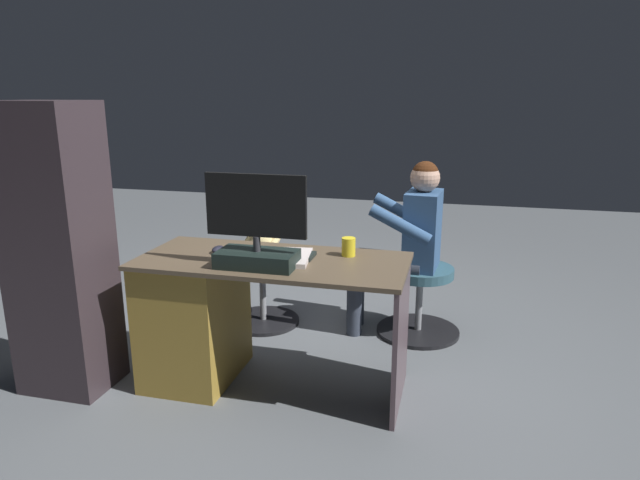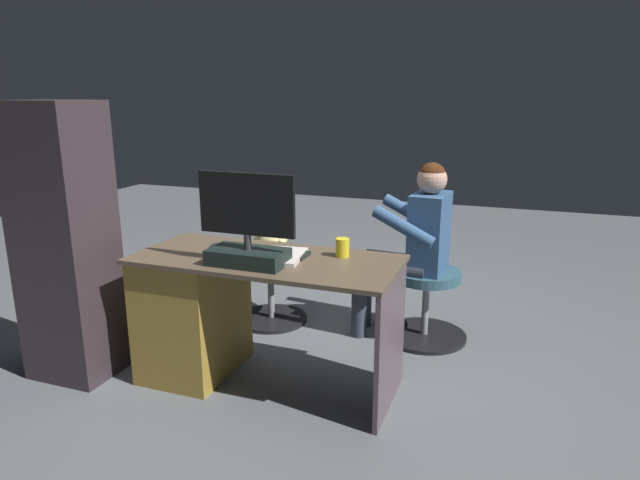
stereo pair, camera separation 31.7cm
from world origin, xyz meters
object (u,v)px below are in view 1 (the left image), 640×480
object	(u,v)px
monitor	(257,238)
office_chair_teddy	(263,285)
keyboard	(274,254)
computer_mouse	(218,249)
desk	(210,313)
cup	(349,247)
person	(407,235)
tv_remote	(224,252)
teddy_bear	(262,238)
visitor_chair	(419,296)

from	to	relation	value
monitor	office_chair_teddy	bearing A→B (deg)	-70.89
keyboard	computer_mouse	distance (m)	0.30
desk	office_chair_teddy	xyz separation A→B (m)	(-0.01, -0.79, -0.11)
cup	person	xyz separation A→B (m)	(-0.23, -0.72, -0.10)
person	monitor	bearing A→B (deg)	58.05
tv_remote	office_chair_teddy	size ratio (longest dim) A/B	0.31
teddy_bear	person	bearing A→B (deg)	-175.93
cup	keyboard	bearing A→B (deg)	13.74
computer_mouse	office_chair_teddy	xyz separation A→B (m)	(0.04, -0.75, -0.46)
monitor	cup	world-z (taller)	monitor
visitor_chair	desk	bearing A→B (deg)	39.67
person	cup	bearing A→B (deg)	72.05
teddy_bear	computer_mouse	bearing A→B (deg)	92.73
office_chair_teddy	visitor_chair	size ratio (longest dim) A/B	0.91
desk	keyboard	distance (m)	0.49
computer_mouse	visitor_chair	bearing A→B (deg)	-140.22
desk	visitor_chair	bearing A→B (deg)	-140.33
computer_mouse	office_chair_teddy	size ratio (longest dim) A/B	0.20
keyboard	tv_remote	xyz separation A→B (m)	(0.27, 0.03, -0.00)
desk	computer_mouse	xyz separation A→B (m)	(-0.05, -0.04, 0.35)
keyboard	cup	xyz separation A→B (m)	(-0.37, -0.09, 0.04)
keyboard	tv_remote	bearing A→B (deg)	6.05
monitor	computer_mouse	xyz separation A→B (m)	(0.28, -0.17, -0.13)
tv_remote	person	bearing A→B (deg)	-134.93
office_chair_teddy	person	world-z (taller)	person
monitor	keyboard	size ratio (longest dim) A/B	1.19
keyboard	person	world-z (taller)	person
person	tv_remote	bearing A→B (deg)	43.69
monitor	teddy_bear	world-z (taller)	monitor
cup	desk	bearing A→B (deg)	11.67
desk	person	xyz separation A→B (m)	(-0.96, -0.87, 0.28)
tv_remote	teddy_bear	size ratio (longest dim) A/B	0.46
desk	monitor	distance (m)	0.60
keyboard	visitor_chair	bearing A→B (deg)	-130.75
keyboard	visitor_chair	size ratio (longest dim) A/B	0.78
teddy_bear	visitor_chair	bearing A→B (deg)	-175.86
cup	tv_remote	distance (m)	0.66
monitor	computer_mouse	world-z (taller)	monitor
office_chair_teddy	monitor	bearing A→B (deg)	109.11
person	keyboard	bearing A→B (deg)	53.11
cup	visitor_chair	xyz separation A→B (m)	(-0.33, -0.72, -0.50)
cup	person	bearing A→B (deg)	-107.95
computer_mouse	tv_remote	bearing A→B (deg)	168.84
monitor	office_chair_teddy	distance (m)	1.14
desk	visitor_chair	size ratio (longest dim) A/B	2.55
cup	teddy_bear	xyz separation A→B (m)	(0.71, -0.65, -0.16)
person	office_chair_teddy	bearing A→B (deg)	4.78
teddy_bear	person	world-z (taller)	person
computer_mouse	office_chair_teddy	distance (m)	0.88
desk	teddy_bear	distance (m)	0.83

